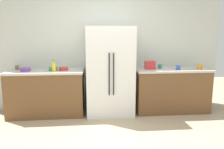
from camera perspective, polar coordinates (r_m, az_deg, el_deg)
ground_plane at (r=3.22m, az=0.17°, el=-18.90°), size 10.14×10.14×0.00m
kitchen_back_panel at (r=4.69m, az=-2.09°, el=7.02°), size 5.07×0.10×2.63m
counter_left at (r=4.53m, az=-16.92°, el=-4.60°), size 1.48×0.68×0.90m
counter_right at (r=4.73m, az=15.24°, el=-3.89°), size 1.54×0.68×0.90m
refrigerator at (r=4.33m, az=-0.61°, el=0.91°), size 0.93×0.73×1.75m
toaster at (r=4.49m, az=10.04°, el=2.47°), size 0.20×0.14×0.17m
bottle_a at (r=4.25m, az=-15.16°, el=1.94°), size 0.08×0.08×0.23m
cup_a at (r=4.53m, az=17.09°, el=1.76°), size 0.08×0.08×0.09m
cup_b at (r=4.75m, az=22.22°, el=1.92°), size 0.09×0.09×0.10m
cup_c at (r=4.62m, az=12.58°, el=2.12°), size 0.08×0.08×0.09m
cup_d at (r=4.75m, az=-23.81°, el=1.69°), size 0.08×0.08×0.09m
bowl_a at (r=4.37m, az=-12.69°, el=1.50°), size 0.18×0.18×0.06m
bowl_b at (r=4.41m, az=-15.34°, el=1.51°), size 0.17×0.17×0.07m
bowl_c at (r=4.48m, az=-21.93°, el=1.24°), size 0.20×0.20×0.06m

